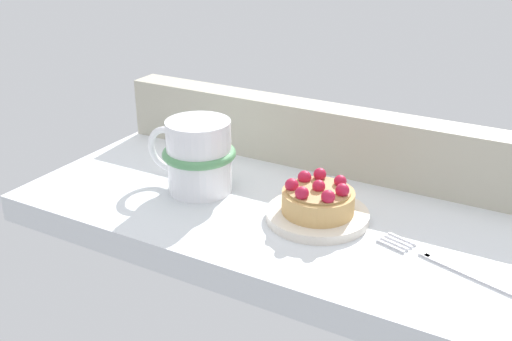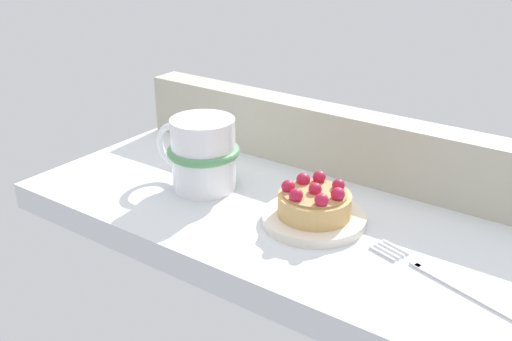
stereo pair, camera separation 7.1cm
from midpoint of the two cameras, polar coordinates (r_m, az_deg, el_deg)
ground_plane at (r=73.93cm, az=-0.30°, el=-4.48°), size 64.16×30.90×3.46cm
window_rail_back at (r=82.03cm, az=4.23°, el=3.12°), size 62.88×4.66×8.77cm
dessert_plate at (r=69.50cm, az=2.97°, el=-4.40°), size 12.01×12.01×1.08cm
raspberry_tart at (r=68.48cm, az=2.99°, el=-2.77°), size 8.41×8.41×4.12cm
coffee_mug at (r=75.68cm, az=-8.28°, el=1.37°), size 12.72×9.33×9.35cm
dessert_fork at (r=62.56cm, az=15.53°, el=-9.05°), size 17.90×6.82×0.60cm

